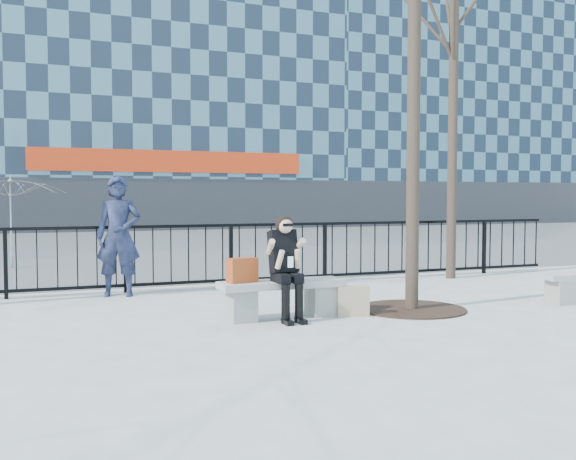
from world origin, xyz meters
name	(u,v)px	position (x,y,z in m)	size (l,w,h in m)	color
ground	(282,318)	(0.00, 0.00, 0.00)	(120.00, 120.00, 0.00)	gray
street_surface	(127,242)	(0.00, 15.00, 0.00)	(60.00, 23.00, 0.01)	#474747
railing	(220,256)	(0.00, 3.00, 0.55)	(14.00, 0.06, 1.10)	black
building_right	(425,57)	(20.00, 27.00, 10.30)	(16.20, 10.20, 20.60)	slate
tree_right	(454,3)	(4.50, 2.60, 5.24)	(2.80, 2.80, 7.00)	black
tree_grate	(412,309)	(1.90, -0.10, 0.01)	(1.50, 1.50, 0.02)	black
bench_main	(282,295)	(0.00, 0.00, 0.30)	(1.65, 0.46, 0.49)	slate
seated_woman	(286,268)	(0.00, -0.16, 0.67)	(0.50, 0.64, 1.34)	black
handbag	(242,270)	(-0.53, 0.02, 0.65)	(0.38, 0.18, 0.31)	#A33B14
shopping_bag	(353,301)	(0.91, -0.22, 0.20)	(0.42, 0.15, 0.40)	tan
standing_man	(119,236)	(-1.74, 2.67, 0.95)	(0.69, 0.46, 1.90)	black
vendor_umbrella	(12,222)	(-3.44, 7.59, 1.03)	(2.24, 2.29, 2.05)	gold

